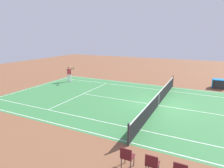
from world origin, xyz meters
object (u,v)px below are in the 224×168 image
at_px(tennis_net, 159,99).
at_px(tennis_ball, 67,106).
at_px(spectator_chair_5, 127,156).
at_px(equipment_cart_tarped, 219,84).
at_px(tennis_player_near, 69,73).
at_px(spectator_chair_4, 152,163).

relative_size(tennis_net, tennis_ball, 177.27).
relative_size(spectator_chair_5, equipment_cart_tarped, 0.70).
relative_size(tennis_player_near, spectator_chair_5, 1.93).
bearing_deg(tennis_ball, equipment_cart_tarped, -133.49).
bearing_deg(equipment_cart_tarped, tennis_player_near, 15.93).
distance_m(tennis_net, equipment_cart_tarped, 8.24).
relative_size(tennis_net, spectator_chair_4, 13.30).
bearing_deg(spectator_chair_5, spectator_chair_4, 180.00).
bearing_deg(tennis_ball, spectator_chair_5, 145.87).
height_order(tennis_player_near, equipment_cart_tarped, tennis_player_near).
distance_m(spectator_chair_5, equipment_cart_tarped, 14.85).
bearing_deg(tennis_player_near, spectator_chair_5, 136.22).
bearing_deg(spectator_chair_4, equipment_cart_tarped, -100.04).
height_order(spectator_chair_5, equipment_cart_tarped, spectator_chair_5).
bearing_deg(tennis_player_near, tennis_net, 163.15).
xyz_separation_m(tennis_ball, equipment_cart_tarped, (-9.70, -10.23, 0.40)).
relative_size(tennis_net, spectator_chair_5, 13.30).
bearing_deg(tennis_ball, tennis_player_near, -53.23).
distance_m(spectator_chair_4, spectator_chair_5, 0.93).
xyz_separation_m(tennis_player_near, spectator_chair_4, (-11.74, 10.36, -0.41)).
xyz_separation_m(spectator_chair_4, equipment_cart_tarped, (-2.56, -14.44, -0.08)).
relative_size(tennis_net, equipment_cart_tarped, 9.36).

